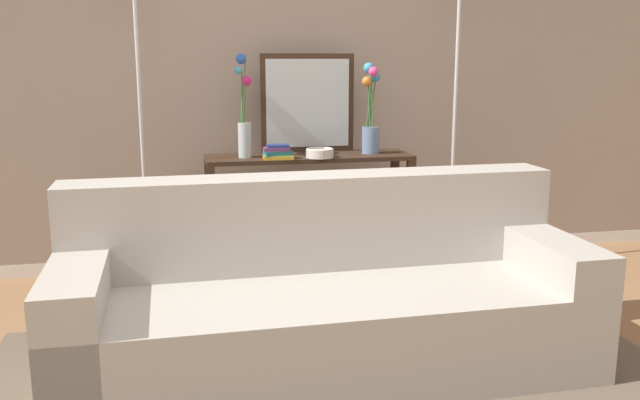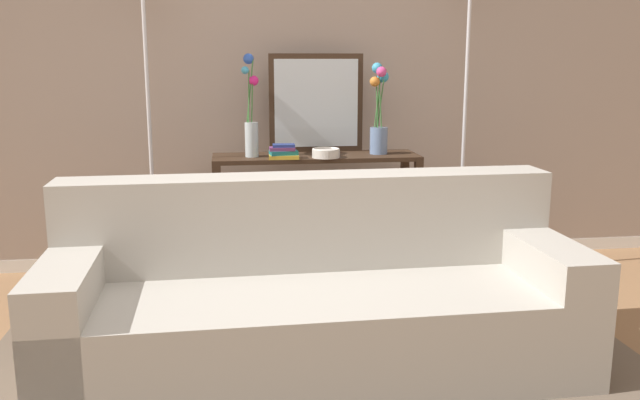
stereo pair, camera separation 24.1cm
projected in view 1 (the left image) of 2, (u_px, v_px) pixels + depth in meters
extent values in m
cube|color=white|center=(251.00, 255.00, 4.88)|extent=(12.00, 0.15, 0.09)
cube|color=gray|center=(246.00, 41.00, 4.57)|extent=(12.00, 0.14, 2.92)
cube|color=brown|center=(333.00, 379.00, 3.08)|extent=(3.17, 1.69, 0.01)
cube|color=#ADA89E|center=(328.00, 328.00, 3.13)|extent=(2.43, 0.93, 0.42)
cube|color=#ADA89E|center=(314.00, 221.00, 3.34)|extent=(2.42, 0.30, 0.46)
cube|color=#ADA89E|center=(81.00, 331.00, 2.88)|extent=(0.26, 0.89, 0.60)
cube|color=#ADA89E|center=(541.00, 293.00, 3.35)|extent=(0.26, 0.89, 0.60)
cube|color=#382619|center=(309.00, 157.00, 4.37)|extent=(1.33, 0.39, 0.03)
cube|color=#382619|center=(309.00, 256.00, 4.51)|extent=(1.22, 0.33, 0.01)
cube|color=#382619|center=(212.00, 230.00, 4.17)|extent=(0.05, 0.05, 0.80)
cube|color=#382619|center=(410.00, 220.00, 4.42)|extent=(0.05, 0.05, 0.80)
cube|color=#382619|center=(210.00, 218.00, 4.49)|extent=(0.05, 0.05, 0.80)
cube|color=#382619|center=(394.00, 209.00, 4.74)|extent=(0.05, 0.05, 0.80)
cylinder|color=silver|center=(150.00, 288.00, 4.28)|extent=(0.26, 0.26, 0.02)
cylinder|color=silver|center=(142.00, 142.00, 4.09)|extent=(0.02, 0.02, 1.83)
cylinder|color=silver|center=(449.00, 269.00, 4.68)|extent=(0.26, 0.26, 0.02)
cylinder|color=silver|center=(454.00, 131.00, 4.49)|extent=(0.02, 0.02, 1.89)
cube|color=#382619|center=(308.00, 103.00, 4.46)|extent=(0.62, 0.02, 0.64)
cube|color=silver|center=(308.00, 103.00, 4.45)|extent=(0.55, 0.01, 0.57)
cylinder|color=silver|center=(245.00, 140.00, 4.24)|extent=(0.08, 0.08, 0.22)
cylinder|color=#3D7538|center=(242.00, 97.00, 4.18)|extent=(0.02, 0.05, 0.32)
sphere|color=#44A9D4|center=(238.00, 70.00, 4.15)|extent=(0.05, 0.05, 0.05)
cylinder|color=#3D7538|center=(243.00, 91.00, 4.19)|extent=(0.05, 0.02, 0.39)
sphere|color=blue|center=(241.00, 59.00, 4.16)|extent=(0.07, 0.07, 0.07)
cylinder|color=#3D7538|center=(245.00, 102.00, 4.20)|extent=(0.02, 0.02, 0.26)
sphere|color=#E4227F|center=(246.00, 81.00, 4.19)|extent=(0.06, 0.06, 0.06)
cylinder|color=#6B84AD|center=(371.00, 140.00, 4.43)|extent=(0.12, 0.12, 0.17)
cylinder|color=#3D7538|center=(370.00, 104.00, 4.40)|extent=(0.03, 0.01, 0.29)
sphere|color=#4E14C9|center=(369.00, 81.00, 4.39)|extent=(0.05, 0.05, 0.05)
cylinder|color=#3D7538|center=(373.00, 102.00, 4.39)|extent=(0.04, 0.04, 0.32)
sphere|color=#339DCA|center=(374.00, 77.00, 4.38)|extent=(0.08, 0.08, 0.08)
cylinder|color=#3D7538|center=(369.00, 104.00, 4.37)|extent=(0.02, 0.03, 0.29)
sphere|color=orange|center=(367.00, 81.00, 4.33)|extent=(0.06, 0.06, 0.06)
cylinder|color=#3D7538|center=(372.00, 100.00, 4.36)|extent=(0.03, 0.01, 0.36)
sphere|color=#D54289|center=(374.00, 72.00, 4.30)|extent=(0.07, 0.07, 0.07)
cylinder|color=#3D7538|center=(370.00, 98.00, 4.39)|extent=(0.05, 0.02, 0.38)
sphere|color=#3C9FC9|center=(369.00, 68.00, 4.37)|extent=(0.07, 0.07, 0.07)
cylinder|color=silver|center=(320.00, 154.00, 4.25)|extent=(0.18, 0.18, 0.05)
torus|color=silver|center=(320.00, 149.00, 4.25)|extent=(0.17, 0.17, 0.01)
cube|color=gold|center=(278.00, 157.00, 4.19)|extent=(0.19, 0.14, 0.02)
cube|color=#1E7075|center=(278.00, 153.00, 4.19)|extent=(0.18, 0.13, 0.03)
cube|color=#6B3360|center=(276.00, 149.00, 4.18)|extent=(0.16, 0.10, 0.02)
cube|color=navy|center=(278.00, 146.00, 4.19)|extent=(0.14, 0.10, 0.02)
cube|color=gold|center=(231.00, 273.00, 4.42)|extent=(0.05, 0.18, 0.12)
cube|color=#6B3360|center=(237.00, 274.00, 4.43)|extent=(0.03, 0.17, 0.10)
cube|color=maroon|center=(243.00, 274.00, 4.44)|extent=(0.04, 0.13, 0.10)
cube|color=navy|center=(250.00, 272.00, 4.45)|extent=(0.04, 0.15, 0.12)
cube|color=#236033|center=(256.00, 271.00, 4.45)|extent=(0.03, 0.16, 0.12)
cube|color=#BC3328|center=(261.00, 271.00, 4.46)|extent=(0.04, 0.14, 0.12)
cube|color=slate|center=(269.00, 271.00, 4.47)|extent=(0.05, 0.15, 0.11)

